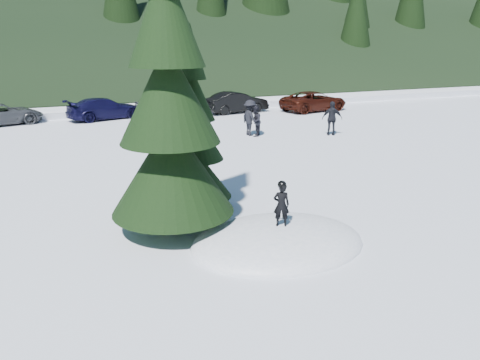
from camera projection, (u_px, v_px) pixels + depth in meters
name	position (u px, v px, depth m)	size (l,w,h in m)	color
ground	(278.00, 244.00, 11.75)	(200.00, 200.00, 0.00)	white
snow_mound	(278.00, 244.00, 11.75)	(4.48, 3.52, 0.96)	white
spruce_tall	(169.00, 107.00, 11.59)	(3.20, 3.20, 8.60)	black
spruce_short	(193.00, 141.00, 13.55)	(2.20, 2.20, 5.37)	black
child_skier	(281.00, 205.00, 11.47)	(0.40, 0.26, 1.09)	black
adult_0	(255.00, 121.00, 24.40)	(0.78, 0.61, 1.61)	black
adult_1	(332.00, 118.00, 24.62)	(1.05, 0.44, 1.79)	black
adult_2	(250.00, 118.00, 24.59)	(1.21, 0.69, 1.87)	black
car_2	(1.00, 114.00, 27.68)	(2.12, 4.61, 1.28)	#414448
car_3	(104.00, 109.00, 29.63)	(1.90, 4.67, 1.36)	black
car_4	(167.00, 105.00, 31.06)	(1.71, 4.26, 1.45)	gray
car_5	(237.00, 102.00, 32.20)	(1.53, 4.38, 1.44)	black
car_6	(314.00, 101.00, 33.07)	(2.28, 4.95, 1.38)	#321009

